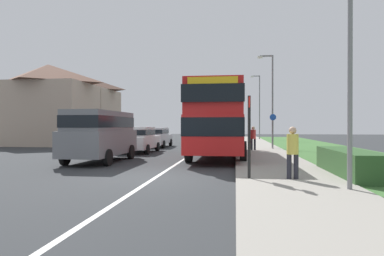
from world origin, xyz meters
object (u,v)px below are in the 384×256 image
object	(u,v)px
pedestrian_at_stop	(293,150)
street_lamp_near	(345,37)
pedestrian_walking_away	(253,137)
parked_car_white	(139,139)
parked_van_grey	(101,132)
cycle_route_sign	(273,130)
parked_car_silver	(156,136)
bus_stop_sign	(249,131)
street_lamp_mid	(271,95)
double_decker_bus	(219,118)
street_lamp_far	(259,103)

from	to	relation	value
pedestrian_at_stop	street_lamp_near	distance (m)	3.43
pedestrian_walking_away	street_lamp_near	bearing A→B (deg)	-83.45
parked_car_white	parked_van_grey	bearing A→B (deg)	-92.52
street_lamp_near	cycle_route_sign	bearing A→B (deg)	90.50
parked_van_grey	street_lamp_near	xyz separation A→B (m)	(8.98, -6.29, 2.51)
pedestrian_at_stop	pedestrian_walking_away	bearing A→B (deg)	92.50
parked_car_silver	street_lamp_near	bearing A→B (deg)	-62.59
bus_stop_sign	street_lamp_mid	xyz separation A→B (m)	(2.14, 14.55, 2.41)
double_decker_bus	parked_van_grey	bearing A→B (deg)	-150.37
street_lamp_near	street_lamp_mid	xyz separation A→B (m)	(-0.15, 16.00, 0.04)
street_lamp_far	pedestrian_walking_away	bearing A→B (deg)	-94.95
street_lamp_near	street_lamp_far	world-z (taller)	street_lamp_far
pedestrian_at_stop	street_lamp_far	world-z (taller)	street_lamp_far
parked_car_silver	street_lamp_far	distance (m)	17.82
cycle_route_sign	street_lamp_far	bearing A→B (deg)	89.28
double_decker_bus	street_lamp_far	distance (m)	23.34
parked_car_white	pedestrian_at_stop	distance (m)	12.87
bus_stop_sign	street_lamp_far	distance (m)	31.05
parked_car_silver	cycle_route_sign	distance (m)	9.25
cycle_route_sign	street_lamp_near	bearing A→B (deg)	-89.50
pedestrian_at_stop	street_lamp_mid	xyz separation A→B (m)	(0.87, 14.53, 2.98)
pedestrian_at_stop	street_lamp_near	xyz separation A→B (m)	(1.02, -1.47, 2.93)
parked_car_silver	street_lamp_mid	size ratio (longest dim) A/B	0.67
pedestrian_at_stop	pedestrian_walking_away	size ratio (longest dim) A/B	1.00
street_lamp_far	parked_car_silver	bearing A→B (deg)	-121.44
parked_van_grey	cycle_route_sign	bearing A→B (deg)	44.07
cycle_route_sign	parked_car_white	bearing A→B (deg)	-160.19
street_lamp_near	pedestrian_walking_away	bearing A→B (deg)	96.55
bus_stop_sign	pedestrian_walking_away	bearing A→B (deg)	86.43
double_decker_bus	parked_car_white	distance (m)	5.81
double_decker_bus	parked_car_silver	world-z (taller)	double_decker_bus
street_lamp_near	street_lamp_mid	bearing A→B (deg)	90.53
pedestrian_at_stop	street_lamp_far	bearing A→B (deg)	87.94
pedestrian_at_stop	bus_stop_sign	world-z (taller)	bus_stop_sign
double_decker_bus	bus_stop_sign	world-z (taller)	double_decker_bus
cycle_route_sign	street_lamp_mid	world-z (taller)	street_lamp_mid
parked_van_grey	bus_stop_sign	xyz separation A→B (m)	(6.69, -4.84, 0.14)
bus_stop_sign	street_lamp_mid	bearing A→B (deg)	81.61
pedestrian_walking_away	pedestrian_at_stop	bearing A→B (deg)	-87.50
parked_van_grey	cycle_route_sign	distance (m)	12.32
bus_stop_sign	double_decker_bus	bearing A→B (deg)	99.42
parked_van_grey	street_lamp_far	world-z (taller)	street_lamp_far
parked_car_silver	pedestrian_walking_away	world-z (taller)	pedestrian_walking_away
parked_car_white	street_lamp_near	xyz separation A→B (m)	(8.74, -11.76, 3.01)
cycle_route_sign	street_lamp_mid	bearing A→B (deg)	90.90
street_lamp_mid	cycle_route_sign	bearing A→B (deg)	-89.10
parked_car_silver	street_lamp_mid	xyz separation A→B (m)	(8.87, -1.39, 3.08)
parked_van_grey	street_lamp_near	distance (m)	11.25
pedestrian_walking_away	parked_car_silver	bearing A→B (deg)	152.22
parked_car_white	pedestrian_walking_away	world-z (taller)	pedestrian_walking_away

